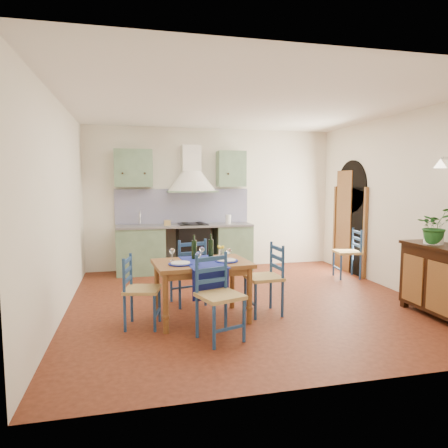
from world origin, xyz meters
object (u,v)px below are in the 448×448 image
(potted_plant, at_px, (434,226))
(chair_near, at_px, (219,296))
(dining_table, at_px, (202,268))
(sideboard, at_px, (440,278))

(potted_plant, bearing_deg, chair_near, -175.93)
(dining_table, bearing_deg, chair_near, -84.22)
(chair_near, relative_size, potted_plant, 2.00)
(sideboard, bearing_deg, potted_plant, 106.79)
(dining_table, xyz_separation_m, sideboard, (3.02, -0.57, -0.15))
(dining_table, height_order, chair_near, dining_table)
(chair_near, xyz_separation_m, potted_plant, (2.91, 0.21, 0.68))
(dining_table, height_order, sideboard, dining_table)
(dining_table, xyz_separation_m, chair_near, (0.07, -0.66, -0.17))
(dining_table, xyz_separation_m, potted_plant, (2.98, -0.45, 0.51))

